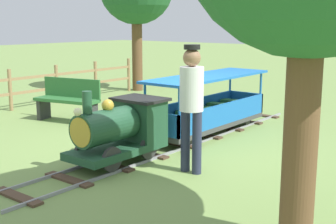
{
  "coord_description": "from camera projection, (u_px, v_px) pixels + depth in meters",
  "views": [
    {
      "loc": [
        -4.25,
        5.39,
        1.89
      ],
      "look_at": [
        0.0,
        0.06,
        0.55
      ],
      "focal_mm": 49.16,
      "sensor_mm": 36.0,
      "label": 1
    }
  ],
  "objects": [
    {
      "name": "track",
      "position": [
        176.0,
        143.0,
        7.2
      ],
      "size": [
        0.76,
        6.4,
        0.04
      ],
      "color": "gray",
      "rests_on": "ground_plane"
    },
    {
      "name": "passenger_car",
      "position": [
        208.0,
        110.0,
        7.81
      ],
      "size": [
        0.82,
        2.7,
        0.97
      ],
      "color": "#3F3F3F",
      "rests_on": "ground_plane"
    },
    {
      "name": "conductor_person",
      "position": [
        191.0,
        98.0,
        5.7
      ],
      "size": [
        0.3,
        0.3,
        1.62
      ],
      "color": "#282D47",
      "rests_on": "ground_plane"
    },
    {
      "name": "ground_plane",
      "position": [
        170.0,
        146.0,
        7.1
      ],
      "size": [
        60.0,
        60.0,
        0.0
      ],
      "primitive_type": "plane",
      "color": "#75934C"
    },
    {
      "name": "fence_section",
      "position": [
        10.0,
        89.0,
        9.86
      ],
      "size": [
        0.08,
        7.48,
        0.9
      ],
      "color": "#93754C",
      "rests_on": "ground_plane"
    },
    {
      "name": "locomotive",
      "position": [
        122.0,
        128.0,
        6.19
      ],
      "size": [
        0.72,
        1.45,
        1.02
      ],
      "color": "#1E472D",
      "rests_on": "ground_plane"
    },
    {
      "name": "park_bench",
      "position": [
        68.0,
        100.0,
        8.82
      ],
      "size": [
        1.36,
        0.67,
        0.82
      ],
      "color": "#2D6B33",
      "rests_on": "ground_plane"
    }
  ]
}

